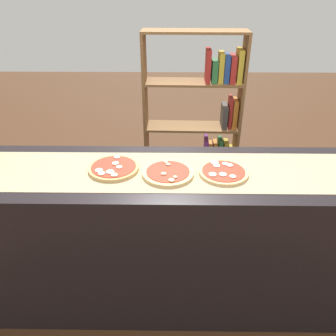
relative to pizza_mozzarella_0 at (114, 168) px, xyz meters
name	(u,v)px	position (x,y,z in m)	size (l,w,h in m)	color
ground_plane	(168,289)	(0.29, -0.01, -0.93)	(12.00, 12.00, 0.00)	#4C2D19
counter	(168,237)	(0.29, -0.01, -0.47)	(2.53, 0.60, 0.92)	black
parchment_paper	(168,171)	(0.29, -0.01, -0.01)	(2.16, 0.42, 0.00)	tan
pizza_mozzarella_0	(114,168)	(0.00, 0.00, 0.00)	(0.27, 0.27, 0.02)	#DBB26B
pizza_mushroom_1	(168,173)	(0.29, -0.05, 0.00)	(0.27, 0.27, 0.02)	#E5C17F
pizza_mozzarella_2	(223,172)	(0.58, -0.03, 0.00)	(0.26, 0.26, 0.02)	#E5C17F
bookshelf	(205,129)	(0.58, 1.02, -0.21)	(0.78, 0.25, 1.49)	brown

